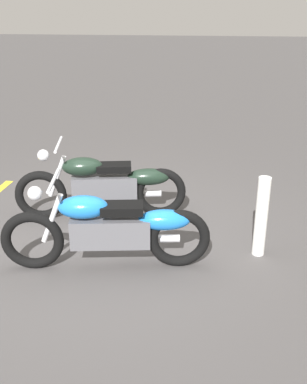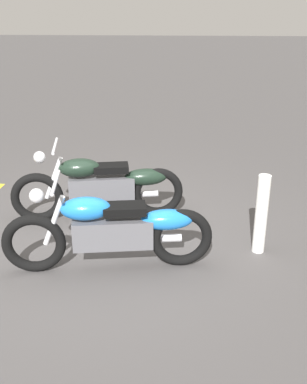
{
  "view_description": "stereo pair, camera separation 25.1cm",
  "coord_description": "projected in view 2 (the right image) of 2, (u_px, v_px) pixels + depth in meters",
  "views": [
    {
      "loc": [
        1.11,
        -4.89,
        2.75
      ],
      "look_at": [
        0.61,
        0.0,
        0.65
      ],
      "focal_mm": 43.53,
      "sensor_mm": 36.0,
      "label": 1
    },
    {
      "loc": [
        0.86,
        -4.91,
        2.75
      ],
      "look_at": [
        0.61,
        0.0,
        0.65
      ],
      "focal_mm": 43.53,
      "sensor_mm": 36.0,
      "label": 2
    }
  ],
  "objects": [
    {
      "name": "ground_plane",
      "position": [
        103.0,
        240.0,
        5.63
      ],
      "size": [
        60.0,
        60.0,
        0.0
      ],
      "primitive_type": "plane",
      "color": "#474444"
    },
    {
      "name": "motorcycle_bright_foreground",
      "position": [
        114.0,
        230.0,
        4.89
      ],
      "size": [
        2.22,
        0.66,
        1.04
      ],
      "rotation": [
        0.0,
        0.0,
        3.27
      ],
      "color": "black",
      "rests_on": "ground"
    },
    {
      "name": "bollard_post",
      "position": [
        261.0,
        214.0,
        5.21
      ],
      "size": [
        0.14,
        0.14,
        0.94
      ],
      "primitive_type": "cylinder",
      "color": "white",
      "rests_on": "ground"
    },
    {
      "name": "motorcycle_dark_foreground",
      "position": [
        102.0,
        186.0,
        6.01
      ],
      "size": [
        2.22,
        0.7,
        1.04
      ],
      "rotation": [
        0.0,
        0.0,
        3.31
      ],
      "color": "black",
      "rests_on": "ground"
    }
  ]
}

